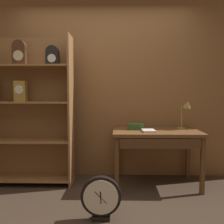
# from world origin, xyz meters

# --- Properties ---
(ground_plane) EXTENTS (10.00, 10.00, 0.00)m
(ground_plane) POSITION_xyz_m (0.00, 0.00, 0.00)
(ground_plane) COLOR #3D2D21
(back_wood_panel) EXTENTS (4.80, 0.05, 2.60)m
(back_wood_panel) POSITION_xyz_m (0.00, 1.42, 1.30)
(back_wood_panel) COLOR brown
(back_wood_panel) RESTS_ON ground
(bookshelf) EXTENTS (1.33, 0.32, 1.99)m
(bookshelf) POSITION_xyz_m (-1.11, 1.02, 1.04)
(bookshelf) COLOR #9E6B3D
(bookshelf) RESTS_ON ground
(workbench) EXTENTS (1.14, 0.73, 0.74)m
(workbench) POSITION_xyz_m (0.70, 0.97, 0.66)
(workbench) COLOR brown
(workbench) RESTS_ON ground
(desk_lamp) EXTENTS (0.18, 0.18, 0.40)m
(desk_lamp) POSITION_xyz_m (1.11, 1.08, 1.00)
(desk_lamp) COLOR olive
(desk_lamp) RESTS_ON workbench
(toolbox_small) EXTENTS (0.20, 0.11, 0.09)m
(toolbox_small) POSITION_xyz_m (0.43, 1.05, 0.78)
(toolbox_small) COLOR #2D5123
(toolbox_small) RESTS_ON workbench
(open_repair_manual) EXTENTS (0.17, 0.23, 0.02)m
(open_repair_manual) POSITION_xyz_m (0.59, 0.87, 0.75)
(open_repair_manual) COLOR silver
(open_repair_manual) RESTS_ON workbench
(round_clock_large) EXTENTS (0.39, 0.11, 0.43)m
(round_clock_large) POSITION_xyz_m (0.03, 0.04, 0.22)
(round_clock_large) COLOR black
(round_clock_large) RESTS_ON ground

